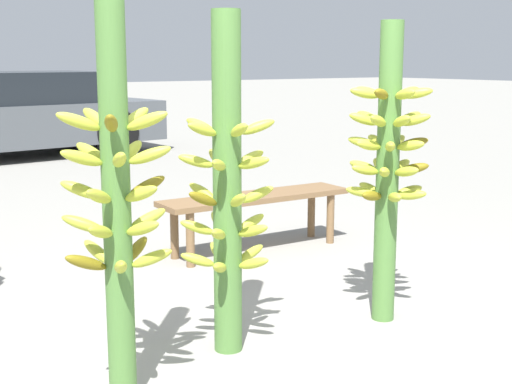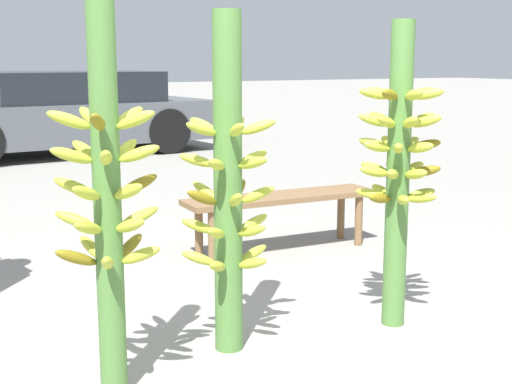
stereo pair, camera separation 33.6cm
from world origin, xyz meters
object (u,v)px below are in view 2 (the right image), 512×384
(banana_stalk_center, at_px, (228,188))
(market_bench, at_px, (281,203))
(banana_stalk_left, at_px, (107,197))
(banana_stalk_right, at_px, (398,165))
(parked_car, at_px, (63,113))

(banana_stalk_center, distance_m, market_bench, 1.92)
(banana_stalk_left, xyz_separation_m, banana_stalk_right, (1.58, 0.08, 0.01))
(banana_stalk_left, distance_m, parked_car, 8.24)
(banana_stalk_right, xyz_separation_m, market_bench, (0.23, 1.58, -0.51))
(banana_stalk_left, relative_size, banana_stalk_right, 1.04)
(banana_stalk_left, bearing_deg, market_bench, 42.60)
(banana_stalk_center, distance_m, parked_car, 7.92)
(banana_stalk_left, xyz_separation_m, banana_stalk_center, (0.65, 0.21, -0.05))
(banana_stalk_right, distance_m, market_bench, 1.68)
(banana_stalk_left, xyz_separation_m, market_bench, (1.81, 1.67, -0.50))
(banana_stalk_center, relative_size, market_bench, 1.09)
(banana_stalk_center, distance_m, banana_stalk_right, 0.94)
(parked_car, bearing_deg, market_bench, 175.61)
(banana_stalk_left, height_order, banana_stalk_center, banana_stalk_left)
(market_bench, xyz_separation_m, parked_car, (-0.06, 6.38, 0.25))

